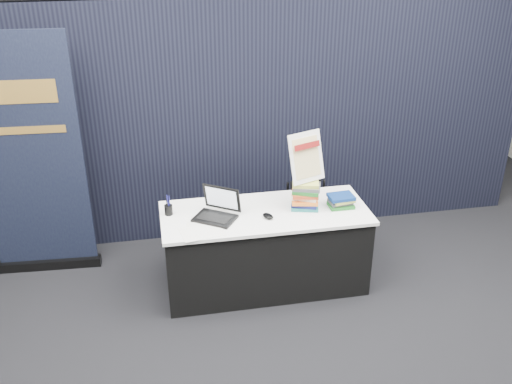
% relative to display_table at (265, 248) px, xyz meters
% --- Properties ---
extents(floor, '(8.00, 8.00, 0.00)m').
position_rel_display_table_xyz_m(floor, '(0.00, -0.55, -0.38)').
color(floor, black).
rests_on(floor, ground).
extents(wall_back, '(8.00, 0.02, 3.50)m').
position_rel_display_table_xyz_m(wall_back, '(0.00, 3.45, 1.37)').
color(wall_back, beige).
rests_on(wall_back, floor).
extents(drape_partition, '(6.00, 0.08, 2.40)m').
position_rel_display_table_xyz_m(drape_partition, '(0.00, 1.05, 0.82)').
color(drape_partition, black).
rests_on(drape_partition, floor).
extents(display_table, '(1.80, 0.75, 0.75)m').
position_rel_display_table_xyz_m(display_table, '(0.00, 0.00, 0.00)').
color(display_table, black).
rests_on(display_table, floor).
extents(laptop, '(0.41, 0.43, 0.26)m').
position_rel_display_table_xyz_m(laptop, '(-0.45, -0.01, 0.43)').
color(laptop, black).
rests_on(laptop, display_table).
extents(mouse, '(0.11, 0.13, 0.04)m').
position_rel_display_table_xyz_m(mouse, '(0.00, -0.12, 0.39)').
color(mouse, black).
rests_on(mouse, display_table).
extents(brochure_left, '(0.33, 0.26, 0.00)m').
position_rel_display_table_xyz_m(brochure_left, '(-0.55, -0.20, 0.38)').
color(brochure_left, white).
rests_on(brochure_left, display_table).
extents(brochure_mid, '(0.38, 0.30, 0.00)m').
position_rel_display_table_xyz_m(brochure_mid, '(-0.57, -0.25, 0.38)').
color(brochure_mid, white).
rests_on(brochure_mid, display_table).
extents(brochure_right, '(0.38, 0.33, 0.00)m').
position_rel_display_table_xyz_m(brochure_right, '(-0.46, -0.01, 0.38)').
color(brochure_right, silver).
rests_on(brochure_right, display_table).
extents(pen_cup, '(0.07, 0.07, 0.09)m').
position_rel_display_table_xyz_m(pen_cup, '(-0.82, 0.11, 0.42)').
color(pen_cup, black).
rests_on(pen_cup, display_table).
extents(book_stack_tall, '(0.27, 0.24, 0.25)m').
position_rel_display_table_xyz_m(book_stack_tall, '(0.36, 0.00, 0.50)').
color(book_stack_tall, '#1C6D6D').
rests_on(book_stack_tall, display_table).
extents(book_stack_short, '(0.21, 0.16, 0.11)m').
position_rel_display_table_xyz_m(book_stack_short, '(0.68, -0.03, 0.43)').
color(book_stack_short, '#1B6621').
rests_on(book_stack_short, display_table).
extents(info_sign, '(0.35, 0.23, 0.44)m').
position_rel_display_table_xyz_m(info_sign, '(0.36, 0.03, 0.84)').
color(info_sign, black).
rests_on(info_sign, book_stack_tall).
extents(pullup_banner, '(0.95, 0.16, 2.24)m').
position_rel_display_table_xyz_m(pullup_banner, '(-1.97, 0.66, 0.62)').
color(pullup_banner, black).
rests_on(pullup_banner, floor).
extents(stacking_chair, '(0.49, 0.51, 0.83)m').
position_rel_display_table_xyz_m(stacking_chair, '(0.49, 0.31, 0.09)').
color(stacking_chair, black).
rests_on(stacking_chair, floor).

